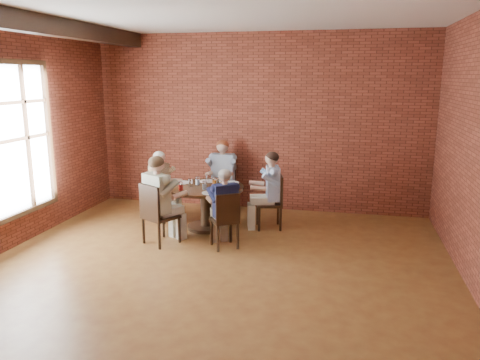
% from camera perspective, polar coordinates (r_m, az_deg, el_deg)
% --- Properties ---
extents(floor, '(7.00, 7.00, 0.00)m').
position_cam_1_polar(floor, '(6.23, -4.07, -11.99)').
color(floor, brown).
rests_on(floor, ground).
extents(ceiling, '(7.00, 7.00, 0.00)m').
position_cam_1_polar(ceiling, '(5.72, -4.63, 20.71)').
color(ceiling, silver).
rests_on(ceiling, wall_back).
extents(wall_back, '(7.00, 0.00, 7.00)m').
position_cam_1_polar(wall_back, '(9.11, 2.21, 6.98)').
color(wall_back, brown).
rests_on(wall_back, ground).
extents(wall_front, '(7.00, 0.00, 7.00)m').
position_cam_1_polar(wall_front, '(2.69, -27.03, -8.06)').
color(wall_front, brown).
rests_on(wall_front, ground).
extents(ceiling_beam, '(0.22, 6.90, 0.26)m').
position_cam_1_polar(ceiling_beam, '(6.84, -25.56, 17.14)').
color(ceiling_beam, black).
rests_on(ceiling_beam, ceiling).
extents(window, '(0.10, 2.16, 2.36)m').
position_cam_1_polar(window, '(7.63, -26.88, 4.17)').
color(window, white).
rests_on(window, wall_left).
extents(dining_table, '(1.30, 1.30, 0.75)m').
position_cam_1_polar(dining_table, '(8.03, -4.20, -2.31)').
color(dining_table, black).
rests_on(dining_table, floor).
extents(chair_a, '(0.52, 0.52, 0.94)m').
position_cam_1_polar(chair_a, '(8.07, 4.17, -2.37)').
color(chair_a, black).
rests_on(chair_a, floor).
extents(diner_a, '(0.76, 0.68, 1.33)m').
position_cam_1_polar(diner_a, '(8.03, 3.58, -1.29)').
color(diner_a, '#416AAA').
rests_on(diner_a, floor).
extents(chair_b, '(0.46, 0.46, 0.96)m').
position_cam_1_polar(chair_b, '(9.19, -2.04, -0.43)').
color(chair_b, black).
rests_on(chair_b, floor).
extents(diner_b, '(0.57, 0.69, 1.38)m').
position_cam_1_polar(diner_b, '(9.06, -2.19, 0.49)').
color(diner_b, '#8798AC').
rests_on(diner_b, floor).
extents(chair_c, '(0.50, 0.50, 0.90)m').
position_cam_1_polar(chair_c, '(8.65, -9.85, -1.63)').
color(chair_c, black).
rests_on(chair_c, floor).
extents(diner_c, '(0.72, 0.65, 1.27)m').
position_cam_1_polar(diner_c, '(8.57, -9.50, -0.77)').
color(diner_c, brown).
rests_on(diner_c, floor).
extents(chair_d, '(0.62, 0.62, 0.97)m').
position_cam_1_polar(chair_d, '(7.36, -10.22, -3.90)').
color(chair_d, black).
rests_on(chair_d, floor).
extents(diner_d, '(0.83, 0.88, 1.40)m').
position_cam_1_polar(diner_d, '(7.37, -9.69, -2.45)').
color(diner_d, '#BDA494').
rests_on(diner_d, floor).
extents(chair_e, '(0.52, 0.52, 0.88)m').
position_cam_1_polar(chair_e, '(7.09, -1.73, -4.68)').
color(chair_e, black).
rests_on(chair_e, floor).
extents(diner_e, '(0.71, 0.74, 1.23)m').
position_cam_1_polar(diner_e, '(7.12, -1.93, -3.50)').
color(diner_e, '#161B3F').
rests_on(diner_e, floor).
extents(plate_a, '(0.26, 0.26, 0.01)m').
position_cam_1_polar(plate_a, '(8.20, -1.01, -0.31)').
color(plate_a, white).
rests_on(plate_a, dining_table).
extents(plate_b, '(0.26, 0.26, 0.01)m').
position_cam_1_polar(plate_b, '(8.33, -4.05, -0.14)').
color(plate_b, white).
rests_on(plate_b, dining_table).
extents(plate_c, '(0.26, 0.26, 0.01)m').
position_cam_1_polar(plate_c, '(8.27, -7.11, -0.30)').
color(plate_c, white).
rests_on(plate_c, dining_table).
extents(plate_d, '(0.26, 0.26, 0.01)m').
position_cam_1_polar(plate_d, '(7.50, -3.68, -1.57)').
color(plate_d, white).
rests_on(plate_d, dining_table).
extents(glass_a, '(0.07, 0.07, 0.14)m').
position_cam_1_polar(glass_a, '(7.99, -2.65, -0.21)').
color(glass_a, white).
rests_on(glass_a, dining_table).
extents(glass_b, '(0.07, 0.07, 0.14)m').
position_cam_1_polar(glass_b, '(8.02, -3.16, -0.16)').
color(glass_b, white).
rests_on(glass_b, dining_table).
extents(glass_c, '(0.07, 0.07, 0.14)m').
position_cam_1_polar(glass_c, '(8.23, -4.00, 0.14)').
color(glass_c, white).
rests_on(glass_c, dining_table).
extents(glass_d, '(0.07, 0.07, 0.14)m').
position_cam_1_polar(glass_d, '(8.09, -5.22, -0.09)').
color(glass_d, white).
rests_on(glass_d, dining_table).
extents(glass_e, '(0.07, 0.07, 0.14)m').
position_cam_1_polar(glass_e, '(7.97, -6.05, -0.30)').
color(glass_e, white).
rests_on(glass_e, dining_table).
extents(glass_f, '(0.07, 0.07, 0.14)m').
position_cam_1_polar(glass_f, '(7.73, -7.25, -0.74)').
color(glass_f, white).
rests_on(glass_f, dining_table).
extents(glass_g, '(0.07, 0.07, 0.14)m').
position_cam_1_polar(glass_g, '(7.74, -4.35, -0.65)').
color(glass_g, white).
rests_on(glass_g, dining_table).
extents(glass_h, '(0.07, 0.07, 0.14)m').
position_cam_1_polar(glass_h, '(7.88, -2.23, -0.39)').
color(glass_h, white).
rests_on(glass_h, dining_table).
extents(smartphone, '(0.09, 0.14, 0.01)m').
position_cam_1_polar(smartphone, '(7.68, -2.24, -1.24)').
color(smartphone, black).
rests_on(smartphone, dining_table).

